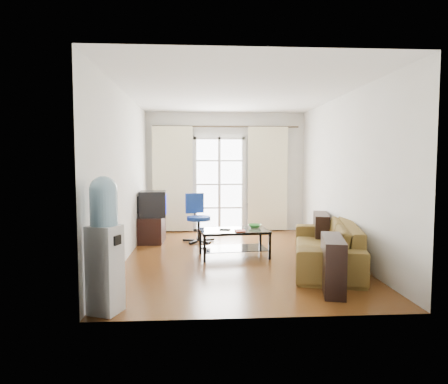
% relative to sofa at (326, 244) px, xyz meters
% --- Properties ---
extents(floor, '(5.20, 5.20, 0.00)m').
position_rel_sofa_xyz_m(floor, '(-1.31, 0.65, -0.33)').
color(floor, brown).
rests_on(floor, ground).
extents(ceiling, '(5.20, 5.20, 0.00)m').
position_rel_sofa_xyz_m(ceiling, '(-1.31, 0.65, 2.37)').
color(ceiling, white).
rests_on(ceiling, wall_back).
extents(wall_back, '(3.60, 0.02, 2.70)m').
position_rel_sofa_xyz_m(wall_back, '(-1.31, 3.25, 1.02)').
color(wall_back, white).
rests_on(wall_back, floor).
extents(wall_front, '(3.60, 0.02, 2.70)m').
position_rel_sofa_xyz_m(wall_front, '(-1.31, -1.95, 1.02)').
color(wall_front, white).
rests_on(wall_front, floor).
extents(wall_left, '(0.02, 5.20, 2.70)m').
position_rel_sofa_xyz_m(wall_left, '(-3.11, 0.65, 1.02)').
color(wall_left, white).
rests_on(wall_left, floor).
extents(wall_right, '(0.02, 5.20, 2.70)m').
position_rel_sofa_xyz_m(wall_right, '(0.49, 0.65, 1.02)').
color(wall_right, white).
rests_on(wall_right, floor).
extents(french_door, '(1.16, 0.06, 2.15)m').
position_rel_sofa_xyz_m(french_door, '(-1.46, 3.20, 0.74)').
color(french_door, white).
rests_on(french_door, wall_back).
extents(curtain_rod, '(3.30, 0.04, 0.04)m').
position_rel_sofa_xyz_m(curtain_rod, '(-1.31, 3.15, 2.05)').
color(curtain_rod, '#4C3F2D').
rests_on(curtain_rod, wall_back).
extents(curtain_left, '(0.90, 0.07, 2.35)m').
position_rel_sofa_xyz_m(curtain_left, '(-2.51, 3.13, 0.87)').
color(curtain_left, '#FFF9CD').
rests_on(curtain_left, curtain_rod).
extents(curtain_right, '(0.90, 0.07, 2.35)m').
position_rel_sofa_xyz_m(curtain_right, '(-0.36, 3.13, 0.87)').
color(curtain_right, '#FFF9CD').
rests_on(curtain_right, curtain_rod).
extents(radiator, '(0.64, 0.12, 0.64)m').
position_rel_sofa_xyz_m(radiator, '(-0.51, 3.15, -0.00)').
color(radiator, '#9E9EA1').
rests_on(radiator, floor).
extents(sofa, '(2.70, 1.95, 0.67)m').
position_rel_sofa_xyz_m(sofa, '(0.00, 0.00, 0.00)').
color(sofa, brown).
rests_on(sofa, floor).
extents(coffee_table, '(1.19, 0.76, 0.46)m').
position_rel_sofa_xyz_m(coffee_table, '(-1.34, 0.70, -0.04)').
color(coffee_table, silver).
rests_on(coffee_table, floor).
extents(bowl, '(0.31, 0.31, 0.06)m').
position_rel_sofa_xyz_m(bowl, '(-0.96, 0.88, 0.15)').
color(bowl, green).
rests_on(bowl, coffee_table).
extents(book, '(0.18, 0.24, 0.02)m').
position_rel_sofa_xyz_m(book, '(-1.34, 0.51, 0.13)').
color(book, '#A9141F').
rests_on(book, coffee_table).
extents(remote, '(0.18, 0.08, 0.02)m').
position_rel_sofa_xyz_m(remote, '(-1.49, 0.68, 0.13)').
color(remote, black).
rests_on(remote, coffee_table).
extents(tv_stand, '(0.49, 0.71, 0.51)m').
position_rel_sofa_xyz_m(tv_stand, '(-2.85, 2.00, -0.08)').
color(tv_stand, black).
rests_on(tv_stand, floor).
extents(crt_tv, '(0.58, 0.58, 0.50)m').
position_rel_sofa_xyz_m(crt_tv, '(-2.85, 2.03, 0.42)').
color(crt_tv, black).
rests_on(crt_tv, tv_stand).
extents(task_chair, '(0.85, 0.85, 0.96)m').
position_rel_sofa_xyz_m(task_chair, '(-1.94, 1.97, -0.05)').
color(task_chair, black).
rests_on(task_chair, floor).
extents(water_cooler, '(0.38, 0.38, 1.44)m').
position_rel_sofa_xyz_m(water_cooler, '(-2.91, -1.70, 0.42)').
color(water_cooler, silver).
rests_on(water_cooler, floor).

